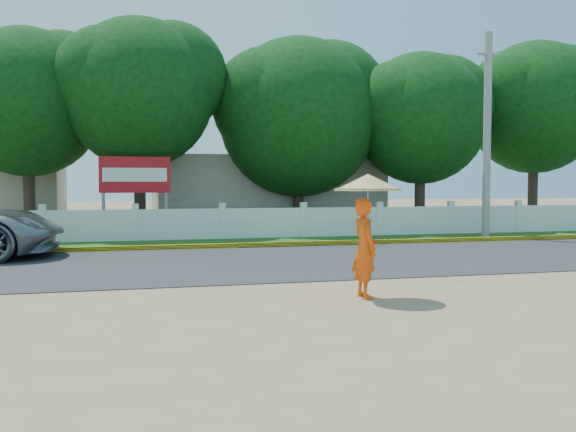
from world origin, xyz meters
name	(u,v)px	position (x,y,z in m)	size (l,w,h in m)	color
ground	(315,291)	(0.00, 0.00, 0.00)	(120.00, 120.00, 0.00)	#9E8460
road	(263,262)	(0.00, 4.50, 0.01)	(60.00, 7.00, 0.02)	#38383A
grass_verge	(229,243)	(0.00, 9.75, 0.01)	(60.00, 3.50, 0.03)	#2D601E
curb	(238,246)	(0.00, 8.05, 0.08)	(40.00, 0.18, 0.16)	yellow
fence	(222,224)	(0.00, 11.20, 0.55)	(40.00, 0.10, 1.10)	silver
building_near	(263,191)	(3.00, 18.00, 1.60)	(10.00, 6.00, 3.20)	#B7AD99
utility_pole	(487,135)	(9.54, 9.60, 3.74)	(0.28, 0.28, 7.49)	gray
monk_with_parasol	(366,217)	(0.66, -0.89, 1.42)	(1.19, 1.19, 2.17)	#F64D0C
billboard	(135,179)	(-2.97, 12.30, 2.14)	(2.50, 0.13, 2.95)	gray
tree_row	(264,110)	(2.19, 14.27, 4.97)	(34.70, 7.31, 8.40)	#473828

